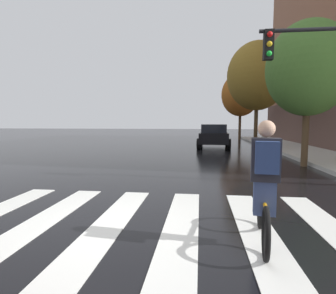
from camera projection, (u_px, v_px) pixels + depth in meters
The scene contains 8 objects.
ground_plane at pixel (113, 226), 4.40m from camera, with size 120.00×120.00×0.00m, color black.
crosswalk_stripes at pixel (144, 227), 4.34m from camera, with size 6.39×4.11×0.01m.
sedan_mid at pixel (214, 135), 18.02m from camera, with size 2.23×4.45×1.51m.
cyclist at pixel (265, 184), 3.63m from camera, with size 0.39×1.70×1.69m.
traffic_light_near at pixel (321, 75), 7.00m from camera, with size 2.47×0.28×4.20m.
street_tree_near at pixel (308, 69), 9.98m from camera, with size 3.00×3.00×5.33m.
street_tree_mid at pixel (257, 76), 17.61m from camera, with size 3.83×3.83×6.81m.
street_tree_far at pixel (240, 95), 25.22m from camera, with size 3.46×3.46×6.16m.
Camera 1 is at (1.38, -4.14, 1.67)m, focal length 29.31 mm.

